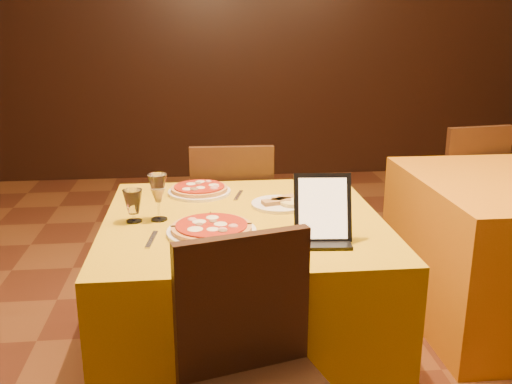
{
  "coord_description": "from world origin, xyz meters",
  "views": [
    {
      "loc": [
        -0.31,
        -2.13,
        1.5
      ],
      "look_at": [
        -0.09,
        0.0,
        0.86
      ],
      "focal_mm": 40.0,
      "sensor_mm": 36.0,
      "label": 1
    }
  ],
  "objects": [
    {
      "name": "floor",
      "position": [
        0.0,
        0.0,
        -0.01
      ],
      "size": [
        6.0,
        7.0,
        0.01
      ],
      "primitive_type": "cube",
      "color": "#5E2D19",
      "rests_on": "ground"
    },
    {
      "name": "wine_glass",
      "position": [
        -0.47,
        0.02,
        0.84
      ],
      "size": [
        0.09,
        0.09,
        0.19
      ],
      "primitive_type": null,
      "rotation": [
        0.0,
        0.0,
        -0.1
      ],
      "color": "#D2B977",
      "rests_on": "main_table"
    },
    {
      "name": "water_glass",
      "position": [
        -0.57,
        0.01,
        0.81
      ],
      "size": [
        0.06,
        0.06,
        0.13
      ],
      "primitive_type": null,
      "rotation": [
        0.0,
        0.0,
        0.01
      ],
      "color": "silver",
      "rests_on": "main_table"
    },
    {
      "name": "wall_back",
      "position": [
        0.0,
        3.5,
        1.4
      ],
      "size": [
        6.0,
        0.01,
        2.8
      ],
      "primitive_type": "cube",
      "color": "black",
      "rests_on": "floor"
    },
    {
      "name": "pizza_far",
      "position": [
        -0.31,
        0.37,
        0.77
      ],
      "size": [
        0.28,
        0.28,
        0.03
      ],
      "rotation": [
        0.0,
        0.0,
        -0.18
      ],
      "color": "white",
      "rests_on": "main_table"
    },
    {
      "name": "tablet",
      "position": [
        0.12,
        -0.25,
        0.87
      ],
      "size": [
        0.21,
        0.12,
        0.24
      ],
      "primitive_type": "cube",
      "rotation": [
        -0.35,
        0.0,
        -0.08
      ],
      "color": "black",
      "rests_on": "main_table"
    },
    {
      "name": "chair_side_far",
      "position": [
        1.33,
        1.23,
        0.46
      ],
      "size": [
        0.42,
        0.42,
        0.91
      ],
      "primitive_type": null,
      "rotation": [
        0.0,
        0.0,
        3.28
      ],
      "color": "black",
      "rests_on": "floor"
    },
    {
      "name": "pizza_near",
      "position": [
        -0.27,
        -0.15,
        0.77
      ],
      "size": [
        0.33,
        0.33,
        0.03
      ],
      "rotation": [
        0.0,
        0.0,
        -0.07
      ],
      "color": "white",
      "rests_on": "main_table"
    },
    {
      "name": "main_table",
      "position": [
        -0.14,
        0.02,
        0.38
      ],
      "size": [
        1.1,
        1.1,
        0.75
      ],
      "primitive_type": "cube",
      "color": "#BB910C",
      "rests_on": "floor"
    },
    {
      "name": "cutlet_dish",
      "position": [
        0.03,
        0.15,
        0.76
      ],
      "size": [
        0.23,
        0.23,
        0.03
      ],
      "rotation": [
        0.0,
        0.0,
        -0.08
      ],
      "color": "white",
      "rests_on": "main_table"
    },
    {
      "name": "knife",
      "position": [
        -0.17,
        -0.24,
        0.75
      ],
      "size": [
        0.05,
        0.2,
        0.01
      ],
      "primitive_type": "cube",
      "rotation": [
        0.0,
        0.0,
        1.73
      ],
      "color": "silver",
      "rests_on": "main_table"
    },
    {
      "name": "chair_main_far",
      "position": [
        -0.14,
        0.82,
        0.46
      ],
      "size": [
        0.41,
        0.41,
        0.91
      ],
      "primitive_type": null,
      "rotation": [
        0.0,
        0.0,
        3.11
      ],
      "color": "black",
      "rests_on": "floor"
    },
    {
      "name": "fork_far",
      "position": [
        -0.14,
        0.31,
        0.75
      ],
      "size": [
        0.05,
        0.15,
        0.01
      ],
      "primitive_type": "cube",
      "rotation": [
        0.0,
        0.0,
        1.31
      ],
      "color": "#AAAAB1",
      "rests_on": "main_table"
    },
    {
      "name": "fork_near",
      "position": [
        -0.48,
        -0.2,
        0.75
      ],
      "size": [
        0.04,
        0.17,
        0.01
      ],
      "primitive_type": "cube",
      "rotation": [
        0.0,
        0.0,
        1.45
      ],
      "color": "silver",
      "rests_on": "main_table"
    }
  ]
}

